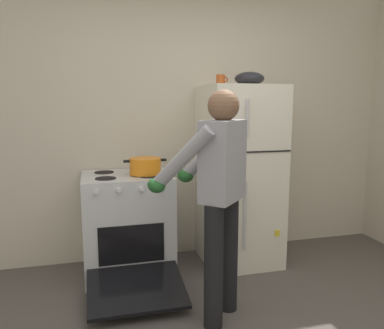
{
  "coord_description": "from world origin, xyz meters",
  "views": [
    {
      "loc": [
        -0.88,
        -1.76,
        1.52
      ],
      "look_at": [
        -0.06,
        1.32,
        1.0
      ],
      "focal_mm": 36.04,
      "sensor_mm": 36.0,
      "label": 1
    }
  ],
  "objects_px": {
    "person_cook": "(217,186)",
    "stove_range": "(128,225)",
    "refrigerator": "(239,176)",
    "mixing_bowl": "(249,79)",
    "coffee_mug": "(221,80)",
    "red_pot": "(145,166)"
  },
  "relations": [
    {
      "from": "stove_range",
      "to": "mixing_bowl",
      "type": "relative_size",
      "value": 4.46
    },
    {
      "from": "stove_range",
      "to": "coffee_mug",
      "type": "xyz_separation_m",
      "value": [
        0.88,
        0.07,
        1.28
      ]
    },
    {
      "from": "refrigerator",
      "to": "red_pot",
      "type": "height_order",
      "value": "refrigerator"
    },
    {
      "from": "refrigerator",
      "to": "person_cook",
      "type": "height_order",
      "value": "refrigerator"
    },
    {
      "from": "mixing_bowl",
      "to": "stove_range",
      "type": "bearing_deg",
      "value": -179.11
    },
    {
      "from": "refrigerator",
      "to": "mixing_bowl",
      "type": "height_order",
      "value": "mixing_bowl"
    },
    {
      "from": "person_cook",
      "to": "coffee_mug",
      "type": "xyz_separation_m",
      "value": [
        0.34,
        0.95,
        0.76
      ]
    },
    {
      "from": "stove_range",
      "to": "coffee_mug",
      "type": "distance_m",
      "value": 1.55
    },
    {
      "from": "mixing_bowl",
      "to": "red_pot",
      "type": "bearing_deg",
      "value": -177.06
    },
    {
      "from": "refrigerator",
      "to": "stove_range",
      "type": "bearing_deg",
      "value": -179.05
    },
    {
      "from": "coffee_mug",
      "to": "red_pot",
      "type": "bearing_deg",
      "value": -172.04
    },
    {
      "from": "red_pot",
      "to": "mixing_bowl",
      "type": "bearing_deg",
      "value": 2.94
    },
    {
      "from": "mixing_bowl",
      "to": "refrigerator",
      "type": "bearing_deg",
      "value": -179.79
    },
    {
      "from": "refrigerator",
      "to": "red_pot",
      "type": "xyz_separation_m",
      "value": [
        -0.89,
        -0.05,
        0.14
      ]
    },
    {
      "from": "person_cook",
      "to": "stove_range",
      "type": "bearing_deg",
      "value": 121.15
    },
    {
      "from": "coffee_mug",
      "to": "mixing_bowl",
      "type": "height_order",
      "value": "mixing_bowl"
    },
    {
      "from": "person_cook",
      "to": "mixing_bowl",
      "type": "xyz_separation_m",
      "value": [
        0.6,
        0.9,
        0.77
      ]
    },
    {
      "from": "red_pot",
      "to": "mixing_bowl",
      "type": "height_order",
      "value": "mixing_bowl"
    },
    {
      "from": "refrigerator",
      "to": "person_cook",
      "type": "relative_size",
      "value": 1.04
    },
    {
      "from": "red_pot",
      "to": "mixing_bowl",
      "type": "relative_size",
      "value": 1.37
    },
    {
      "from": "refrigerator",
      "to": "mixing_bowl",
      "type": "bearing_deg",
      "value": 0.21
    },
    {
      "from": "refrigerator",
      "to": "mixing_bowl",
      "type": "xyz_separation_m",
      "value": [
        0.08,
        0.0,
        0.89
      ]
    }
  ]
}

